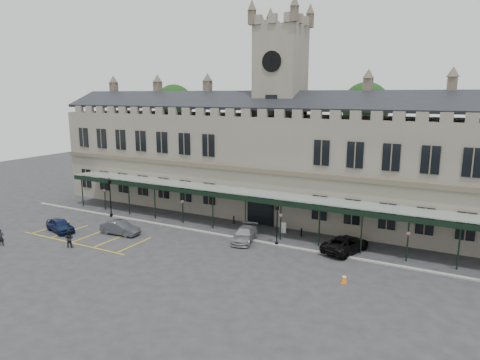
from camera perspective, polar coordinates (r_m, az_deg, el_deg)
The scene contains 20 objects.
ground at distance 39.60m, azimuth -4.15°, elevation -10.07°, with size 140.00×140.00×0.00m, color #29292C.
station_building at distance 51.63m, azimuth 5.18°, elevation 2.42°, with size 60.00×10.36×17.30m.
clock_tower at distance 51.11m, azimuth 5.35°, elevation 9.81°, with size 5.60×5.60×24.80m.
canopy at distance 44.99m, azimuth 0.88°, elevation -4.17°, with size 50.00×4.10×4.30m.
kerb at distance 44.03m, azimuth -0.31°, elevation -7.71°, with size 60.00×0.40×0.12m, color gray.
parking_markings at distance 47.18m, azimuth -19.83°, elevation -7.17°, with size 16.00×6.00×0.01m, color gold, non-canonical shape.
tree_behind_left at distance 69.98m, azimuth -8.75°, elevation 9.89°, with size 6.00×6.00×16.00m.
tree_behind_mid at distance 57.36m, azimuth 16.41°, elevation 9.27°, with size 6.00×6.00×16.00m.
lamp_post_left at distance 53.21m, azimuth -16.94°, elevation -1.75°, with size 0.45×0.45×4.79m.
lamp_post_mid at distance 41.55m, azimuth 4.96°, elevation -5.41°, with size 0.40×0.40×4.20m.
traffic_cone at distance 35.11m, azimuth 13.73°, elevation -12.63°, with size 0.47×0.47×0.75m.
sign_board at distance 45.78m, azimuth 5.74°, elevation -6.36°, with size 0.67×0.15×1.15m.
bollard_left at distance 48.78m, azimuth -0.83°, elevation -5.34°, with size 0.16×0.16×0.87m, color black.
bollard_right at distance 44.88m, azimuth 8.20°, elevation -6.94°, with size 0.16×0.16×0.89m, color black.
car_left_a at distance 49.77m, azimuth -22.86°, elevation -5.58°, with size 1.70×4.22×1.44m, color #0C1737.
car_left_b at distance 46.78m, azimuth -15.68°, elevation -6.16°, with size 1.50×4.30×1.42m, color #3A3D42.
car_taxi at distance 43.09m, azimuth 0.64°, elevation -7.26°, with size 1.93×4.74×1.38m, color gray.
car_van at distance 41.47m, azimuth 13.89°, elevation -8.28°, with size 2.47×5.37×1.49m, color black.
person_a at distance 47.69m, azimuth -29.28°, elevation -6.72°, with size 0.62×0.40×1.69m, color black.
person_b at distance 44.47m, azimuth -21.83°, elevation -7.25°, with size 0.86×0.67×1.77m, color black.
Camera 1 is at (19.77, -31.12, 14.45)m, focal length 32.00 mm.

